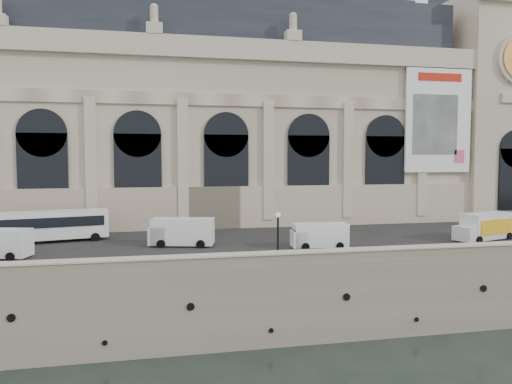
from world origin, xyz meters
TOP-DOWN VIEW (x-y plane):
  - ground at (0.00, 0.00)m, footprint 260.00×260.00m
  - quay at (0.00, 35.00)m, footprint 160.00×70.00m
  - street at (0.00, 14.00)m, footprint 160.00×24.00m
  - parapet at (0.00, 0.60)m, footprint 160.00×1.40m
  - museum at (-5.98, 30.86)m, footprint 69.00×18.70m
  - clock_pavilion at (34.00, 27.93)m, footprint 13.00×14.72m
  - bus_left at (-22.24, 16.08)m, footprint 10.83×4.40m
  - van_b at (2.24, 7.71)m, footprint 5.30×2.50m
  - van_c at (-10.13, 11.40)m, footprint 6.31×3.62m
  - box_truck at (20.20, 8.36)m, footprint 7.18×4.19m
  - lamp_right at (-3.05, 1.68)m, footprint 0.42×0.42m

SIDE VIEW (x-z plane):
  - ground at x=0.00m, z-range 0.00..0.00m
  - quay at x=0.00m, z-range 0.00..6.00m
  - street at x=0.00m, z-range 6.00..6.06m
  - parapet at x=0.00m, z-range 6.01..7.22m
  - van_b at x=2.24m, z-range 6.02..8.32m
  - van_c at x=-10.13m, z-range 6.03..8.68m
  - box_truck at x=20.20m, z-range 6.01..8.77m
  - bus_left at x=-22.24m, z-range 6.19..9.32m
  - lamp_right at x=-3.05m, z-range 5.99..10.09m
  - museum at x=-5.98m, z-range 5.17..34.27m
  - clock_pavilion at x=34.00m, z-range 5.07..41.77m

